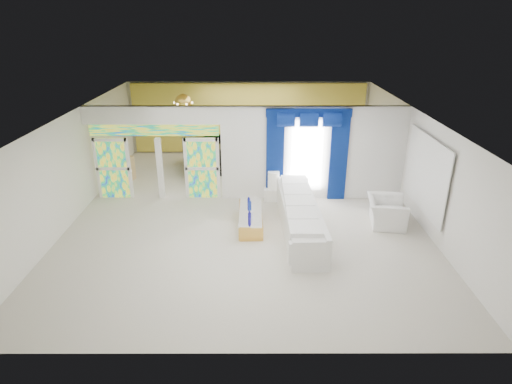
{
  "coord_description": "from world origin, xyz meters",
  "views": [
    {
      "loc": [
        0.28,
        -11.85,
        5.57
      ],
      "look_at": [
        0.3,
        -1.2,
        1.1
      ],
      "focal_mm": 29.85,
      "sensor_mm": 36.0,
      "label": 1
    }
  ],
  "objects_px": {
    "white_sofa": "(299,217)",
    "armchair": "(386,212)",
    "grand_piano": "(206,156)",
    "coffee_table": "(251,219)",
    "console_table": "(283,194)"
  },
  "relations": [
    {
      "from": "white_sofa",
      "to": "coffee_table",
      "type": "relative_size",
      "value": 2.25
    },
    {
      "from": "console_table",
      "to": "grand_piano",
      "type": "bearing_deg",
      "value": 132.3
    },
    {
      "from": "coffee_table",
      "to": "grand_piano",
      "type": "bearing_deg",
      "value": 110.02
    },
    {
      "from": "console_table",
      "to": "grand_piano",
      "type": "distance_m",
      "value": 4.15
    },
    {
      "from": "white_sofa",
      "to": "console_table",
      "type": "bearing_deg",
      "value": 96.95
    },
    {
      "from": "coffee_table",
      "to": "console_table",
      "type": "xyz_separation_m",
      "value": [
        1.01,
        1.8,
        -0.01
      ]
    },
    {
      "from": "coffee_table",
      "to": "grand_piano",
      "type": "relative_size",
      "value": 0.92
    },
    {
      "from": "white_sofa",
      "to": "coffee_table",
      "type": "distance_m",
      "value": 1.4
    },
    {
      "from": "armchair",
      "to": "grand_piano",
      "type": "xyz_separation_m",
      "value": [
        -5.62,
        4.77,
        0.13
      ]
    },
    {
      "from": "console_table",
      "to": "grand_piano",
      "type": "height_order",
      "value": "grand_piano"
    },
    {
      "from": "console_table",
      "to": "armchair",
      "type": "xyz_separation_m",
      "value": [
        2.84,
        -1.71,
        0.19
      ]
    },
    {
      "from": "white_sofa",
      "to": "grand_piano",
      "type": "distance_m",
      "value": 6.02
    },
    {
      "from": "white_sofa",
      "to": "armchair",
      "type": "height_order",
      "value": "white_sofa"
    },
    {
      "from": "armchair",
      "to": "grand_piano",
      "type": "bearing_deg",
      "value": 58.3
    },
    {
      "from": "grand_piano",
      "to": "coffee_table",
      "type": "bearing_deg",
      "value": -85.95
    }
  ]
}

